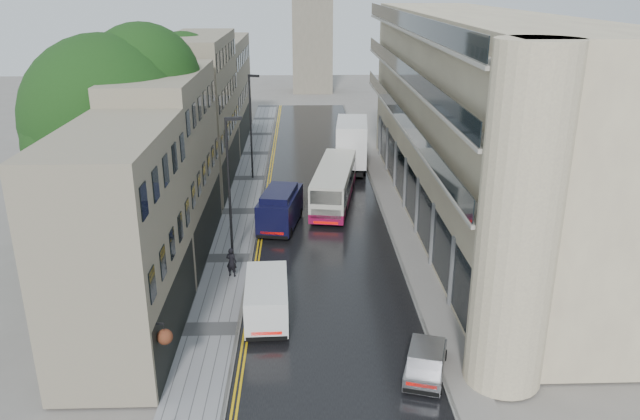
{
  "coord_description": "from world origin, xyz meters",
  "views": [
    {
      "loc": [
        -1.41,
        -15.71,
        15.95
      ],
      "look_at": [
        -0.34,
        18.0,
        3.61
      ],
      "focal_mm": 35.0,
      "sensor_mm": 36.0,
      "label": 1
    }
  ],
  "objects_px": {
    "tree_far": "(163,115)",
    "navy_van": "(259,216)",
    "pedestrian": "(231,262)",
    "lamp_post_near": "(229,191)",
    "white_lorry": "(338,149)",
    "lamp_post_far": "(251,128)",
    "cream_bus": "(314,197)",
    "white_van": "(246,317)",
    "tree_near": "(111,147)",
    "silver_hatchback": "(405,374)"
  },
  "relations": [
    {
      "from": "tree_far",
      "to": "white_lorry",
      "type": "height_order",
      "value": "tree_far"
    },
    {
      "from": "lamp_post_near",
      "to": "lamp_post_far",
      "type": "distance_m",
      "value": 16.84
    },
    {
      "from": "silver_hatchback",
      "to": "lamp_post_far",
      "type": "distance_m",
      "value": 31.24
    },
    {
      "from": "white_van",
      "to": "lamp_post_far",
      "type": "relative_size",
      "value": 0.55
    },
    {
      "from": "tree_near",
      "to": "pedestrian",
      "type": "relative_size",
      "value": 8.02
    },
    {
      "from": "tree_near",
      "to": "lamp_post_near",
      "type": "bearing_deg",
      "value": -7.8
    },
    {
      "from": "pedestrian",
      "to": "tree_near",
      "type": "bearing_deg",
      "value": -5.35
    },
    {
      "from": "navy_van",
      "to": "pedestrian",
      "type": "height_order",
      "value": "navy_van"
    },
    {
      "from": "cream_bus",
      "to": "lamp_post_near",
      "type": "bearing_deg",
      "value": -115.15
    },
    {
      "from": "tree_far",
      "to": "tree_near",
      "type": "bearing_deg",
      "value": -91.32
    },
    {
      "from": "white_lorry",
      "to": "lamp_post_far",
      "type": "bearing_deg",
      "value": -167.1
    },
    {
      "from": "silver_hatchback",
      "to": "lamp_post_near",
      "type": "xyz_separation_m",
      "value": [
        -8.45,
        13.01,
        3.76
      ]
    },
    {
      "from": "white_lorry",
      "to": "silver_hatchback",
      "type": "height_order",
      "value": "white_lorry"
    },
    {
      "from": "tree_near",
      "to": "lamp_post_near",
      "type": "relative_size",
      "value": 1.6
    },
    {
      "from": "tree_near",
      "to": "tree_far",
      "type": "distance_m",
      "value": 13.02
    },
    {
      "from": "white_lorry",
      "to": "pedestrian",
      "type": "distance_m",
      "value": 21.5
    },
    {
      "from": "white_lorry",
      "to": "lamp_post_far",
      "type": "xyz_separation_m",
      "value": [
        -7.38,
        -1.0,
        2.2
      ]
    },
    {
      "from": "lamp_post_far",
      "to": "tree_far",
      "type": "bearing_deg",
      "value": -133.1
    },
    {
      "from": "navy_van",
      "to": "lamp_post_far",
      "type": "distance_m",
      "value": 13.43
    },
    {
      "from": "tree_far",
      "to": "white_van",
      "type": "distance_m",
      "value": 24.73
    },
    {
      "from": "tree_far",
      "to": "lamp_post_near",
      "type": "distance_m",
      "value": 15.52
    },
    {
      "from": "lamp_post_far",
      "to": "cream_bus",
      "type": "bearing_deg",
      "value": -37.95
    },
    {
      "from": "pedestrian",
      "to": "lamp_post_far",
      "type": "height_order",
      "value": "lamp_post_far"
    },
    {
      "from": "white_van",
      "to": "navy_van",
      "type": "distance_m",
      "value": 12.68
    },
    {
      "from": "tree_far",
      "to": "navy_van",
      "type": "height_order",
      "value": "tree_far"
    },
    {
      "from": "cream_bus",
      "to": "lamp_post_near",
      "type": "height_order",
      "value": "lamp_post_near"
    },
    {
      "from": "tree_near",
      "to": "pedestrian",
      "type": "distance_m",
      "value": 9.82
    },
    {
      "from": "lamp_post_near",
      "to": "tree_near",
      "type": "bearing_deg",
      "value": 157.85
    },
    {
      "from": "navy_van",
      "to": "lamp_post_far",
      "type": "bearing_deg",
      "value": 106.06
    },
    {
      "from": "cream_bus",
      "to": "lamp_post_far",
      "type": "bearing_deg",
      "value": 127.94
    },
    {
      "from": "silver_hatchback",
      "to": "lamp_post_near",
      "type": "bearing_deg",
      "value": 139.58
    },
    {
      "from": "pedestrian",
      "to": "lamp_post_near",
      "type": "bearing_deg",
      "value": -65.44
    },
    {
      "from": "white_lorry",
      "to": "navy_van",
      "type": "bearing_deg",
      "value": -108.06
    },
    {
      "from": "tree_far",
      "to": "pedestrian",
      "type": "relative_size",
      "value": 7.19
    },
    {
      "from": "white_lorry",
      "to": "tree_far",
      "type": "bearing_deg",
      "value": -159.28
    },
    {
      "from": "tree_near",
      "to": "pedestrian",
      "type": "xyz_separation_m",
      "value": [
        7.07,
        -3.31,
        -5.96
      ]
    },
    {
      "from": "white_van",
      "to": "cream_bus",
      "type": "bearing_deg",
      "value": 75.52
    },
    {
      "from": "silver_hatchback",
      "to": "lamp_post_far",
      "type": "height_order",
      "value": "lamp_post_far"
    },
    {
      "from": "tree_far",
      "to": "lamp_post_far",
      "type": "xyz_separation_m",
      "value": [
        6.61,
        2.89,
        -1.73
      ]
    },
    {
      "from": "white_van",
      "to": "lamp_post_far",
      "type": "bearing_deg",
      "value": 91.25
    },
    {
      "from": "lamp_post_near",
      "to": "lamp_post_far",
      "type": "relative_size",
      "value": 0.99
    },
    {
      "from": "cream_bus",
      "to": "pedestrian",
      "type": "distance_m",
      "value": 11.09
    },
    {
      "from": "tree_far",
      "to": "white_van",
      "type": "xyz_separation_m",
      "value": [
        8.13,
        -22.78,
        -5.13
      ]
    },
    {
      "from": "white_lorry",
      "to": "lamp_post_near",
      "type": "relative_size",
      "value": 1.0
    },
    {
      "from": "cream_bus",
      "to": "silver_hatchback",
      "type": "bearing_deg",
      "value": -71.72
    },
    {
      "from": "tree_far",
      "to": "navy_van",
      "type": "bearing_deg",
      "value": -51.68
    },
    {
      "from": "tree_near",
      "to": "navy_van",
      "type": "distance_m",
      "value": 10.36
    },
    {
      "from": "cream_bus",
      "to": "white_lorry",
      "type": "relative_size",
      "value": 1.23
    },
    {
      "from": "white_lorry",
      "to": "white_van",
      "type": "relative_size",
      "value": 1.81
    },
    {
      "from": "cream_bus",
      "to": "lamp_post_near",
      "type": "distance_m",
      "value": 9.6
    }
  ]
}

